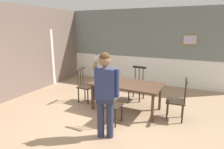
# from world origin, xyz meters

# --- Properties ---
(ground_plane) EXTENTS (7.78, 7.78, 0.00)m
(ground_plane) POSITION_xyz_m (0.00, 0.00, 0.00)
(ground_plane) COLOR #9E7F60
(room_back_partition) EXTENTS (6.45, 0.17, 2.86)m
(room_back_partition) POSITION_xyz_m (0.00, 3.54, 1.38)
(room_back_partition) COLOR slate
(room_back_partition) RESTS_ON ground_plane
(room_left_partition) EXTENTS (0.13, 7.07, 2.86)m
(room_left_partition) POSITION_xyz_m (-3.22, 0.01, 1.43)
(room_left_partition) COLOR #756056
(room_left_partition) RESTS_ON ground_plane
(dining_table) EXTENTS (1.86, 1.01, 0.73)m
(dining_table) POSITION_xyz_m (0.29, 0.77, 0.65)
(dining_table) COLOR #4C3323
(dining_table) RESTS_ON ground_plane
(chair_near_window) EXTENTS (0.47, 0.47, 1.01)m
(chair_near_window) POSITION_xyz_m (1.59, 0.74, 0.48)
(chair_near_window) COLOR #2D2319
(chair_near_window) RESTS_ON ground_plane
(chair_by_doorway) EXTENTS (0.42, 0.42, 1.01)m
(chair_by_doorway) POSITION_xyz_m (-1.02, 0.80, 0.48)
(chair_by_doorway) COLOR #2D2319
(chair_by_doorway) RESTS_ON ground_plane
(chair_at_table_head) EXTENTS (0.46, 0.46, 1.01)m
(chair_at_table_head) POSITION_xyz_m (0.31, 1.64, 0.47)
(chair_at_table_head) COLOR black
(chair_at_table_head) RESTS_ON ground_plane
(chair_opposite_corner) EXTENTS (0.44, 0.44, 0.93)m
(chair_opposite_corner) POSITION_xyz_m (0.26, -0.10, 0.46)
(chair_opposite_corner) COLOR #2D2319
(chair_opposite_corner) RESTS_ON ground_plane
(person_figure) EXTENTS (0.51, 0.31, 1.72)m
(person_figure) POSITION_xyz_m (0.40, -0.66, 0.99)
(person_figure) COLOR #282E49
(person_figure) RESTS_ON ground_plane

